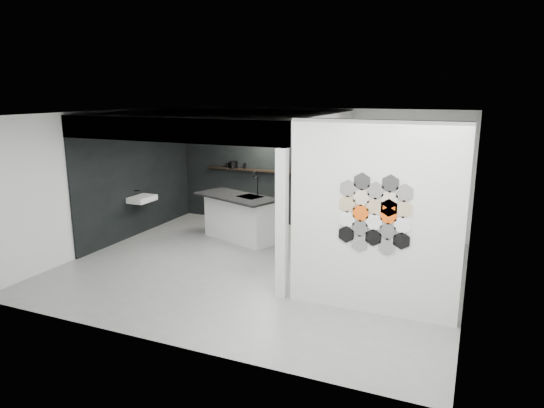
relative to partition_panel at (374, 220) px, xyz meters
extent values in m
cube|color=slate|center=(-2.23, 1.00, -1.40)|extent=(7.00, 6.00, 0.01)
cube|color=silver|center=(0.00, 0.00, 0.00)|extent=(2.45, 0.15, 2.80)
cube|color=black|center=(-3.52, 3.97, -0.22)|extent=(4.40, 0.04, 2.35)
cube|color=black|center=(-5.70, 2.00, -0.22)|extent=(0.04, 4.00, 2.35)
cube|color=silver|center=(-3.52, 2.00, 1.15)|extent=(4.40, 4.00, 0.40)
cube|color=silver|center=(-1.41, 0.00, -0.22)|extent=(0.16, 0.16, 2.35)
cube|color=silver|center=(-3.52, 0.08, 1.15)|extent=(4.40, 0.16, 0.40)
cube|color=silver|center=(-5.46, 1.80, -0.55)|extent=(0.40, 0.60, 0.12)
cube|color=black|center=(-3.43, 3.87, -0.10)|extent=(3.00, 0.15, 0.04)
cube|color=silver|center=(-3.36, 2.40, -0.92)|extent=(1.77, 1.16, 0.95)
cube|color=black|center=(-3.39, 2.31, -0.42)|extent=(2.06, 1.44, 0.04)
cube|color=black|center=(-3.08, 2.35, -0.41)|extent=(0.62, 0.57, 0.02)
cylinder|color=black|center=(-3.00, 2.56, -0.18)|extent=(0.03, 0.03, 0.44)
torus|color=black|center=(-3.02, 2.50, 0.04)|extent=(0.08, 0.15, 0.16)
cylinder|color=black|center=(-4.26, 3.87, 0.00)|extent=(0.24, 0.24, 0.17)
ellipsoid|color=black|center=(-2.59, 3.87, -0.01)|extent=(0.21, 0.21, 0.14)
cylinder|color=gray|center=(-2.08, 3.87, -0.03)|extent=(0.19, 0.19, 0.10)
cylinder|color=gray|center=(-2.08, 3.87, 0.00)|extent=(0.11, 0.11, 0.15)
cylinder|color=black|center=(-3.95, 3.87, -0.01)|extent=(0.07, 0.07, 0.14)
cylinder|color=black|center=(-4.43, 3.87, -0.02)|extent=(0.11, 0.11, 0.11)
cylinder|color=black|center=(-0.37, -0.09, -0.24)|extent=(0.26, 0.02, 0.26)
cylinder|color=white|center=(-0.37, -0.09, -0.01)|extent=(0.26, 0.02, 0.26)
cylinder|color=tan|center=(-0.37, -0.09, 0.21)|extent=(0.26, 0.02, 0.26)
cylinder|color=#66635E|center=(-0.37, -0.09, 0.44)|extent=(0.26, 0.02, 0.26)
cylinder|color=silver|center=(-0.17, -0.09, -0.35)|extent=(0.26, 0.02, 0.26)
cylinder|color=black|center=(-0.17, -0.09, -0.13)|extent=(0.26, 0.02, 0.26)
cylinder|color=#F2530C|center=(-0.17, -0.09, 0.10)|extent=(0.26, 0.02, 0.26)
cylinder|color=beige|center=(-0.17, -0.09, 0.33)|extent=(0.26, 0.02, 0.26)
cylinder|color=#2D2D2D|center=(-0.17, -0.09, 0.55)|extent=(0.26, 0.02, 0.26)
cylinder|color=black|center=(0.02, -0.09, -0.24)|extent=(0.26, 0.02, 0.26)
cylinder|color=white|center=(0.02, -0.09, -0.01)|extent=(0.26, 0.02, 0.26)
cylinder|color=tan|center=(0.02, -0.09, 0.21)|extent=(0.26, 0.02, 0.26)
cylinder|color=#66635E|center=(0.02, -0.09, 0.44)|extent=(0.26, 0.02, 0.26)
cylinder|color=silver|center=(0.22, -0.09, -0.35)|extent=(0.26, 0.02, 0.26)
cylinder|color=black|center=(0.22, -0.09, -0.13)|extent=(0.26, 0.02, 0.26)
cylinder|color=#F2530C|center=(0.22, -0.09, 0.10)|extent=(0.26, 0.02, 0.26)
cylinder|color=beige|center=(0.22, -0.09, 0.33)|extent=(0.26, 0.02, 0.26)
cylinder|color=#2D2D2D|center=(0.22, -0.09, 0.55)|extent=(0.26, 0.02, 0.26)
cylinder|color=black|center=(0.42, -0.09, -0.24)|extent=(0.26, 0.02, 0.26)
cylinder|color=white|center=(0.42, -0.09, -0.01)|extent=(0.26, 0.02, 0.26)
cylinder|color=tan|center=(0.42, -0.09, 0.21)|extent=(0.26, 0.02, 0.26)
cylinder|color=#66635E|center=(0.42, -0.09, 0.44)|extent=(0.26, 0.02, 0.26)
cylinder|color=#F2530C|center=(0.22, -0.09, 0.21)|extent=(0.26, 0.02, 0.26)
camera|label=1|loc=(1.28, -6.67, 1.78)|focal=32.00mm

